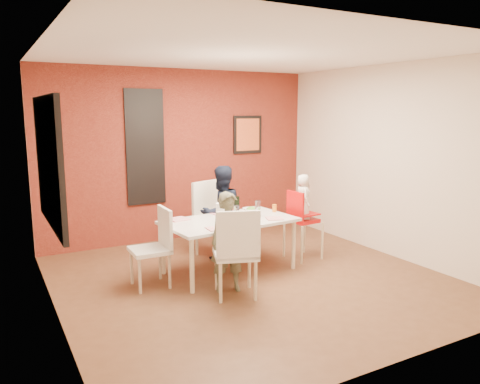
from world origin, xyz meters
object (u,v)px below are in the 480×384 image
chair_left (156,243)px  high_chair (301,218)px  chair_far (212,214)px  wine_bottle (237,207)px  paper_towel_roll (220,213)px  child_near (229,242)px  chair_near (237,249)px  child_far (221,212)px  toddler (303,197)px  dining_table (229,224)px

chair_left → high_chair: bearing=91.1°
chair_left → chair_far: bearing=127.4°
wine_bottle → paper_towel_roll: 0.38m
child_near → paper_towel_roll: size_ratio=4.75×
chair_near → child_far: 1.46m
child_near → toddler: 1.59m
wine_bottle → child_near: bearing=-124.8°
dining_table → chair_left: chair_left is taller
high_chair → child_near: (-1.43, -0.56, -0.00)m
chair_far → child_near: bearing=-126.9°
chair_left → toddler: 2.15m
chair_left → child_near: bearing=51.1°
high_chair → paper_towel_roll: high_chair is taller
chair_far → wine_bottle: 0.73m
toddler → wine_bottle: bearing=102.9°
child_far → child_near: bearing=60.2°
chair_near → chair_far: chair_far is taller
child_far → paper_towel_roll: size_ratio=5.39×
chair_left → paper_towel_roll: chair_left is taller
child_near → wine_bottle: child_near is taller
chair_far → child_far: (0.03, -0.25, 0.07)m
dining_table → child_far: (0.16, 0.55, 0.03)m
toddler → child_far: bearing=80.1°
toddler → paper_towel_roll: size_ratio=2.56×
dining_table → wine_bottle: size_ratio=6.41×
chair_near → high_chair: (1.46, 0.81, 0.02)m
dining_table → paper_towel_roll: 0.26m
child_near → paper_towel_roll: bearing=89.4°
dining_table → paper_towel_roll: size_ratio=7.07×
chair_far → child_near: size_ratio=0.91×
dining_table → child_near: 0.66m
wine_bottle → chair_far: bearing=93.1°
chair_near → child_near: size_ratio=0.88×
dining_table → chair_far: (0.13, 0.80, -0.04)m
chair_left → child_far: bearing=117.4°
chair_near → chair_left: bearing=-32.0°
chair_left → toddler: bearing=91.3°
child_near → wine_bottle: size_ratio=4.31×
chair_left → high_chair: high_chair is taller
chair_near → toddler: (1.48, 0.81, 0.31)m
chair_near → chair_far: bearing=-86.5°
chair_far → high_chair: bearing=-58.5°
dining_table → chair_near: size_ratio=1.69×
chair_far → child_near: 1.44m
child_far → toddler: (0.99, -0.56, 0.23)m
dining_table → chair_left: 0.98m
chair_far → paper_towel_roll: 0.95m
chair_near → wine_bottle: chair_near is taller
chair_left → child_near: size_ratio=0.81×
chair_near → wine_bottle: (0.51, 0.93, 0.25)m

